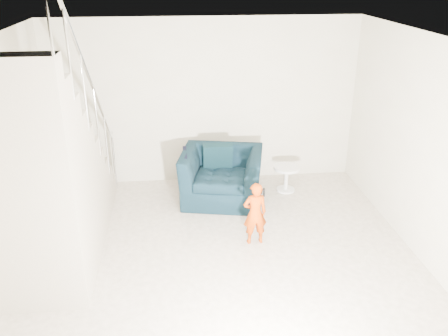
{
  "coord_description": "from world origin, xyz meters",
  "views": [
    {
      "loc": [
        -0.49,
        -4.72,
        3.43
      ],
      "look_at": [
        0.15,
        1.2,
        0.85
      ],
      "focal_mm": 38.0,
      "sensor_mm": 36.0,
      "label": 1
    }
  ],
  "objects_px": {
    "armchair": "(222,176)",
    "side_table": "(286,175)",
    "staircase": "(51,190)",
    "toddler": "(255,213)"
  },
  "relations": [
    {
      "from": "side_table",
      "to": "armchair",
      "type": "bearing_deg",
      "value": -170.27
    },
    {
      "from": "armchair",
      "to": "staircase",
      "type": "relative_size",
      "value": 0.34
    },
    {
      "from": "armchair",
      "to": "side_table",
      "type": "xyz_separation_m",
      "value": [
        1.07,
        0.18,
        -0.11
      ]
    },
    {
      "from": "armchair",
      "to": "side_table",
      "type": "height_order",
      "value": "armchair"
    },
    {
      "from": "toddler",
      "to": "staircase",
      "type": "height_order",
      "value": "staircase"
    },
    {
      "from": "armchair",
      "to": "toddler",
      "type": "relative_size",
      "value": 1.4
    },
    {
      "from": "side_table",
      "to": "staircase",
      "type": "bearing_deg",
      "value": -154.32
    },
    {
      "from": "armchair",
      "to": "toddler",
      "type": "xyz_separation_m",
      "value": [
        0.3,
        -1.31,
        0.04
      ]
    },
    {
      "from": "staircase",
      "to": "toddler",
      "type": "bearing_deg",
      "value": 1.74
    },
    {
      "from": "side_table",
      "to": "staircase",
      "type": "height_order",
      "value": "staircase"
    }
  ]
}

